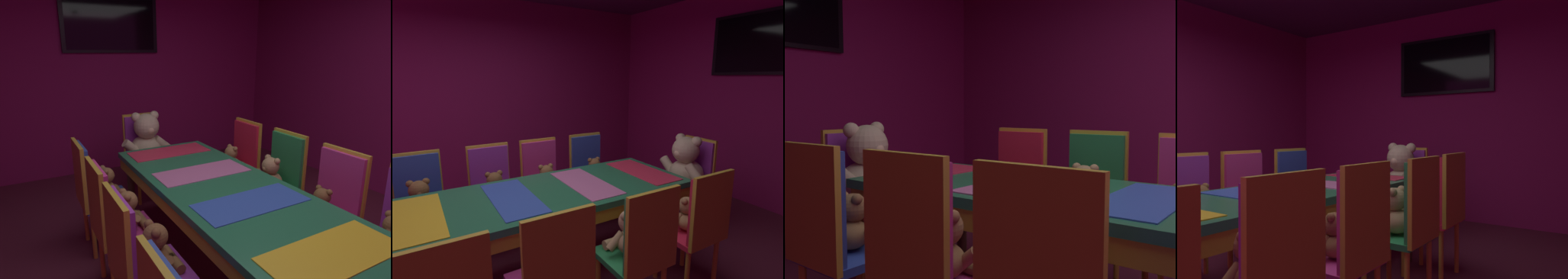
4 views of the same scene
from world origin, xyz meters
TOP-DOWN VIEW (x-y plane):
  - wall_back at (0.00, 3.20)m, footprint 5.20×0.12m
  - banquet_table at (0.00, 0.00)m, footprint 0.90×3.02m
  - chair_left_2 at (-0.81, 0.03)m, footprint 0.42×0.41m
  - teddy_left_2 at (-0.67, 0.03)m, footprint 0.25×0.32m
  - chair_left_3 at (-0.80, 0.56)m, footprint 0.42×0.41m
  - teddy_left_3 at (-0.66, 0.56)m, footprint 0.24×0.31m
  - chair_left_4 at (-0.80, 1.16)m, footprint 0.42×0.41m
  - teddy_left_4 at (-0.66, 1.16)m, footprint 0.23×0.30m
  - chair_right_1 at (0.81, -0.57)m, footprint 0.42×0.41m
  - teddy_right_1 at (0.66, -0.57)m, footprint 0.23×0.30m
  - chair_right_2 at (0.80, -0.02)m, footprint 0.42×0.41m
  - teddy_right_2 at (0.66, -0.02)m, footprint 0.21×0.27m
  - chair_right_3 at (0.83, 0.59)m, footprint 0.42×0.41m
  - teddy_right_3 at (0.68, 0.59)m, footprint 0.26×0.34m
  - chair_right_4 at (0.80, 1.18)m, footprint 0.42×0.41m
  - teddy_right_4 at (0.66, 1.18)m, footprint 0.23×0.29m
  - throne_chair at (0.00, 2.06)m, footprint 0.41×0.42m
  - king_teddy_bear at (0.00, 1.89)m, footprint 0.61×0.48m
  - wall_tv at (0.00, 3.11)m, footprint 1.30×0.06m

SIDE VIEW (x-z plane):
  - teddy_right_2 at x=0.66m, z-range 0.44..0.70m
  - teddy_right_4 at x=0.66m, z-range 0.44..0.72m
  - teddy_left_4 at x=-0.66m, z-range 0.44..0.72m
  - teddy_right_1 at x=0.66m, z-range 0.44..0.72m
  - teddy_left_3 at x=-0.66m, z-range 0.44..0.73m
  - teddy_left_2 at x=-0.67m, z-range 0.44..0.74m
  - teddy_right_3 at x=0.68m, z-range 0.44..0.76m
  - chair_left_2 at x=-0.81m, z-range 0.10..1.09m
  - chair_left_3 at x=-0.80m, z-range 0.10..1.09m
  - chair_left_4 at x=-0.80m, z-range 0.10..1.09m
  - chair_right_1 at x=0.81m, z-range 0.10..1.09m
  - chair_right_2 at x=0.80m, z-range 0.10..1.09m
  - chair_right_3 at x=0.83m, z-range 0.10..1.09m
  - chair_right_4 at x=0.80m, z-range 0.10..1.09m
  - throne_chair at x=0.00m, z-range 0.10..1.09m
  - banquet_table at x=0.00m, z-range 0.28..1.03m
  - king_teddy_bear at x=0.00m, z-range 0.42..1.00m
  - wall_back at x=0.00m, z-range 0.00..2.80m
  - wall_tv at x=0.00m, z-range 1.67..2.43m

